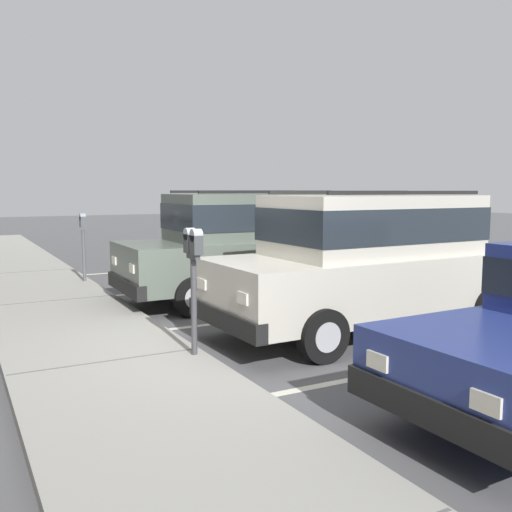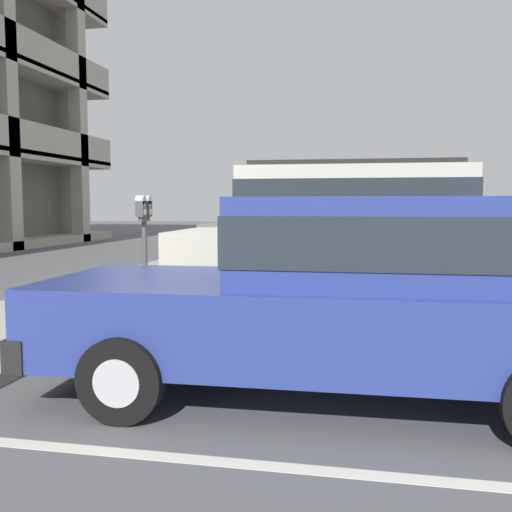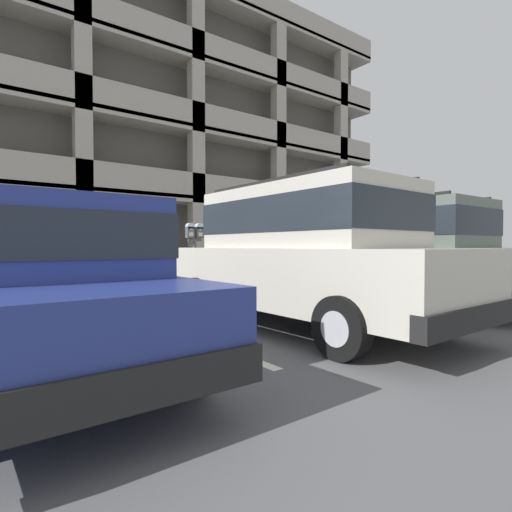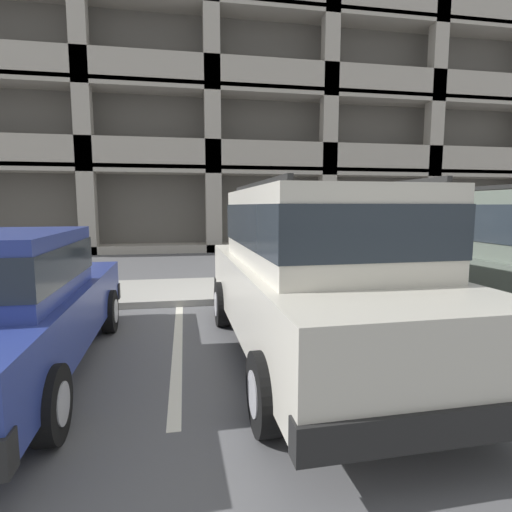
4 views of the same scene
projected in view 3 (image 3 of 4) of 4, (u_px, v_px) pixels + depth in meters
ground_plane at (213, 309)px, 7.68m from camera, size 80.00×80.00×0.10m
sidewalk at (183, 296)px, 8.72m from camera, size 40.00×2.20×0.12m
parking_stall_lines at (322, 308)px, 7.47m from camera, size 12.37×4.80×0.01m
silver_suv at (305, 251)px, 5.70m from camera, size 2.09×4.82×2.03m
red_sedan at (44, 283)px, 3.66m from camera, size 1.91×4.51×1.54m
dark_hatchback at (401, 250)px, 7.80m from camera, size 2.06×4.80×2.03m
parking_meter_near at (195, 243)px, 7.81m from camera, size 0.35×0.12×1.49m
parking_meter_far at (384, 249)px, 11.48m from camera, size 0.15×0.12×1.44m
parking_garage at (55, 141)px, 18.44m from camera, size 32.00×10.00×13.25m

